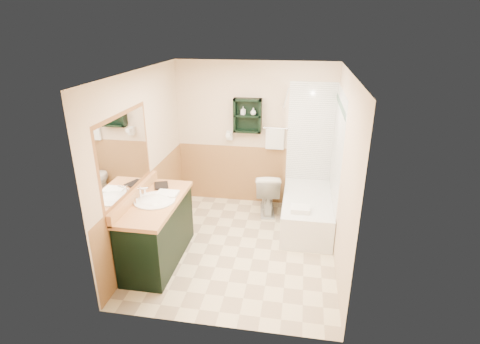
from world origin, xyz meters
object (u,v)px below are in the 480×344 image
object	(u,v)px
vanity_book	(154,179)
soap_bottle_b	(253,112)
wall_shelf	(248,116)
toilet	(267,192)
vanity	(158,231)
bathtub	(307,211)
hair_dryer	(230,135)
soap_bottle_a	(243,113)

from	to	relation	value
vanity_book	soap_bottle_b	xyz separation A→B (m)	(1.15, 1.45, 0.62)
wall_shelf	toilet	distance (m)	1.29
vanity_book	wall_shelf	bearing A→B (deg)	31.09
wall_shelf	vanity	world-z (taller)	wall_shelf
bathtub	wall_shelf	bearing A→B (deg)	148.02
wall_shelf	vanity_book	distance (m)	1.89
wall_shelf	hair_dryer	world-z (taller)	wall_shelf
bathtub	toilet	bearing A→B (deg)	150.36
hair_dryer	bathtub	bearing A→B (deg)	-26.65
vanity	soap_bottle_a	distance (m)	2.34
wall_shelf	soap_bottle_b	bearing A→B (deg)	-3.07
bathtub	toilet	xyz separation A→B (m)	(-0.65, 0.37, 0.10)
vanity_book	soap_bottle_a	xyz separation A→B (m)	(0.99, 1.45, 0.61)
wall_shelf	vanity	distance (m)	2.35
hair_dryer	vanity	size ratio (longest dim) A/B	0.18
wall_shelf	vanity	bearing A→B (deg)	-115.62
vanity	soap_bottle_b	size ratio (longest dim) A/B	11.76
vanity	toilet	bearing A→B (deg)	51.41
bathtub	vanity	bearing A→B (deg)	-147.43
hair_dryer	toilet	distance (m)	1.13
wall_shelf	bathtub	world-z (taller)	wall_shelf
hair_dryer	soap_bottle_b	size ratio (longest dim) A/B	2.07
hair_dryer	bathtub	size ratio (longest dim) A/B	0.16
vanity_book	soap_bottle_b	size ratio (longest dim) A/B	2.12
vanity	soap_bottle_b	xyz separation A→B (m)	(0.99, 1.86, 1.18)
wall_shelf	bathtub	size ratio (longest dim) A/B	0.37
soap_bottle_a	toilet	bearing A→B (deg)	-30.76
vanity	toilet	size ratio (longest dim) A/B	1.92
soap_bottle_a	bathtub	bearing A→B (deg)	-30.10
wall_shelf	vanity	size ratio (longest dim) A/B	0.40
toilet	vanity_book	xyz separation A→B (m)	(-1.44, -1.18, 0.64)
toilet	soap_bottle_b	distance (m)	1.32
bathtub	toilet	size ratio (longest dim) A/B	2.12
hair_dryer	soap_bottle_b	xyz separation A→B (m)	(0.39, -0.03, 0.41)
toilet	soap_bottle_b	world-z (taller)	soap_bottle_b
vanity	soap_bottle_a	bearing A→B (deg)	66.10
wall_shelf	hair_dryer	size ratio (longest dim) A/B	2.29
toilet	soap_bottle_a	xyz separation A→B (m)	(-0.45, 0.27, 1.25)
wall_shelf	soap_bottle_a	bearing A→B (deg)	-175.93
hair_dryer	soap_bottle_b	distance (m)	0.57
wall_shelf	bathtub	distance (m)	1.78
hair_dryer	vanity_book	world-z (taller)	hair_dryer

